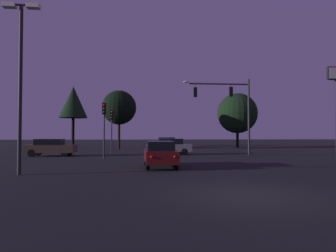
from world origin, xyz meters
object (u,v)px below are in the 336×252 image
(traffic_signal_mast_arm, at_px, (231,102))
(tree_behind_sign, at_px, (73,102))
(car_nearside_lane, at_px, (160,154))
(tree_center_horizon, at_px, (237,113))
(traffic_light_corner_right, at_px, (112,123))
(parking_lot_lamp_post, at_px, (21,66))
(car_crossing_left, at_px, (169,146))
(tree_left_far, at_px, (119,108))
(store_sign_illuminated, at_px, (336,92))
(traffic_light_corner_left, at_px, (104,119))
(car_crossing_right, at_px, (51,147))
(car_far_lane, at_px, (167,142))

(traffic_signal_mast_arm, bearing_deg, tree_behind_sign, 133.86)
(car_nearside_lane, relative_size, tree_center_horizon, 0.56)
(traffic_light_corner_right, xyz_separation_m, parking_lot_lamp_post, (-2.82, -14.70, 2.14))
(car_crossing_left, relative_size, tree_behind_sign, 0.46)
(tree_left_far, bearing_deg, traffic_signal_mast_arm, -46.93)
(tree_center_horizon, bearing_deg, store_sign_illuminated, -87.77)
(traffic_light_corner_left, distance_m, traffic_light_corner_right, 5.62)
(traffic_light_corner_right, xyz_separation_m, store_sign_illuminated, (17.76, -7.74, 2.16))
(car_crossing_right, bearing_deg, traffic_signal_mast_arm, 0.34)
(car_nearside_lane, xyz_separation_m, car_far_lane, (2.43, 25.37, 0.00))
(car_far_lane, bearing_deg, tree_behind_sign, 163.52)
(car_crossing_left, distance_m, tree_left_far, 13.27)
(car_nearside_lane, height_order, tree_behind_sign, tree_behind_sign)
(traffic_light_corner_left, relative_size, car_crossing_left, 1.03)
(traffic_signal_mast_arm, bearing_deg, tree_center_horizon, 70.04)
(traffic_signal_mast_arm, bearing_deg, car_crossing_right, -179.66)
(parking_lot_lamp_post, bearing_deg, tree_center_horizon, 55.27)
(traffic_signal_mast_arm, bearing_deg, traffic_light_corner_right, 170.15)
(traffic_light_corner_left, height_order, store_sign_illuminated, store_sign_illuminated)
(traffic_signal_mast_arm, xyz_separation_m, traffic_light_corner_right, (-11.21, 1.95, -1.92))
(car_crossing_right, distance_m, parking_lot_lamp_post, 13.58)
(store_sign_illuminated, xyz_separation_m, tree_left_far, (-17.82, 17.85, 0.23))
(traffic_light_corner_right, distance_m, tree_left_far, 10.39)
(traffic_light_corner_left, bearing_deg, parking_lot_lamp_post, -107.15)
(parking_lot_lamp_post, bearing_deg, car_nearside_lane, 22.56)
(traffic_light_corner_left, xyz_separation_m, tree_center_horizon, (16.94, 19.40, 1.94))
(car_far_lane, height_order, parking_lot_lamp_post, parking_lot_lamp_post)
(car_far_lane, relative_size, tree_behind_sign, 0.51)
(traffic_light_corner_right, xyz_separation_m, tree_center_horizon, (16.92, 13.78, 2.02))
(car_crossing_right, bearing_deg, tree_left_far, 67.48)
(tree_behind_sign, height_order, tree_center_horizon, tree_behind_sign)
(store_sign_illuminated, distance_m, tree_center_horizon, 21.53)
(car_crossing_left, relative_size, parking_lot_lamp_post, 0.52)
(car_crossing_right, height_order, car_far_lane, same)
(tree_behind_sign, bearing_deg, traffic_light_corner_right, -66.65)
(car_far_lane, distance_m, store_sign_illuminated, 24.47)
(traffic_signal_mast_arm, xyz_separation_m, parking_lot_lamp_post, (-14.03, -12.75, 0.22))
(traffic_light_corner_right, height_order, store_sign_illuminated, store_sign_illuminated)
(car_crossing_left, xyz_separation_m, store_sign_illuminated, (12.26, -6.72, 4.39))
(car_crossing_left, distance_m, car_far_lane, 14.55)
(car_far_lane, xyz_separation_m, tree_left_far, (-6.49, -3.39, 4.62))
(traffic_light_corner_left, relative_size, traffic_light_corner_right, 1.03)
(tree_behind_sign, bearing_deg, parking_lot_lamp_post, -81.56)
(car_crossing_right, distance_m, tree_left_far, 13.95)
(traffic_signal_mast_arm, xyz_separation_m, tree_center_horizon, (5.71, 15.73, 0.10))
(car_nearside_lane, relative_size, car_crossing_right, 1.06)
(tree_left_far, bearing_deg, car_far_lane, 27.57)
(car_crossing_right, distance_m, car_far_lane, 19.35)
(traffic_signal_mast_arm, relative_size, traffic_light_corner_left, 1.63)
(parking_lot_lamp_post, bearing_deg, traffic_light_corner_right, 79.14)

